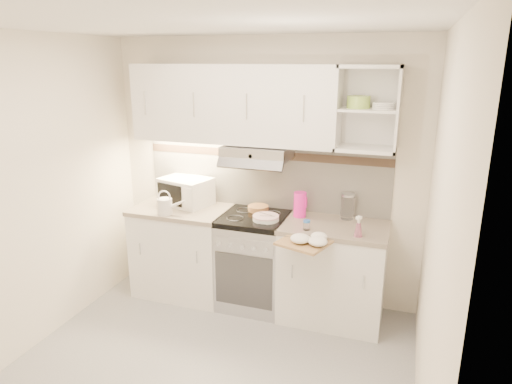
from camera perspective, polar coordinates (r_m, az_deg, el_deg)
ground at (r=3.74m, az=-6.18°, el=-21.57°), size 3.00×3.00×0.00m
room_shell at (r=3.36m, az=-4.35°, el=4.83°), size 3.04×2.84×2.52m
base_cabinet_left at (r=4.67m, az=-9.05°, el=-7.42°), size 0.90×0.60×0.86m
worktop_left at (r=4.51m, az=-9.30°, el=-2.18°), size 0.92×0.62×0.04m
base_cabinet_right at (r=4.23m, az=9.56°, el=-10.07°), size 0.90×0.60×0.86m
worktop_right at (r=4.05m, az=9.86°, el=-4.35°), size 0.92×0.62×0.04m
electric_range at (r=4.38m, az=-0.24°, el=-8.55°), size 0.60×0.60×0.90m
microwave at (r=4.56m, az=-8.77°, el=0.09°), size 0.54×0.46×0.27m
watering_can at (r=4.32m, az=-11.23°, el=-1.68°), size 0.27×0.14×0.23m
plate_stack at (r=4.09m, az=1.24°, el=-3.25°), size 0.24×0.24×0.05m
bread_loaf at (r=4.34m, az=0.28°, el=-2.05°), size 0.20×0.20×0.05m
pink_pitcher at (r=4.18m, az=5.53°, el=-1.56°), size 0.12×0.12×0.23m
glass_jar at (r=4.18m, az=11.37°, el=-1.74°), size 0.12×0.12×0.24m
spice_jar at (r=3.88m, az=6.34°, el=-4.11°), size 0.06×0.06×0.09m
spray_bottle at (r=3.80m, az=12.68°, el=-4.40°), size 0.07×0.07×0.19m
cutting_board at (r=3.71m, az=5.99°, el=-6.33°), size 0.46×0.43×0.02m
dish_towel at (r=3.69m, az=6.80°, el=-5.66°), size 0.35×0.32×0.08m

